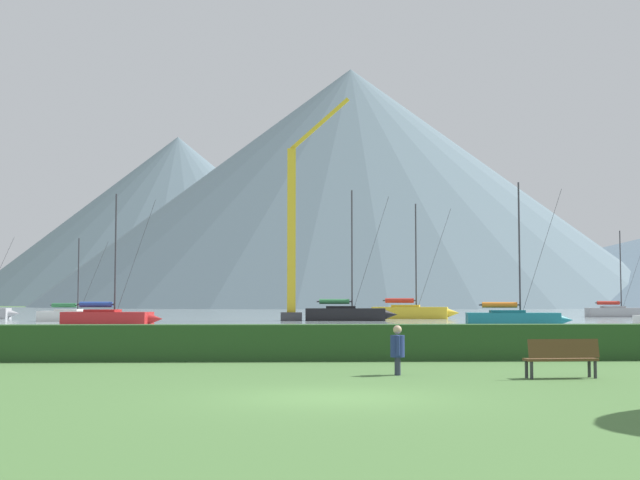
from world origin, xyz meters
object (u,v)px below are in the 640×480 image
object	(u,v)px
sailboat_slip_0	(617,311)
person_seated_viewer	(397,348)
sailboat_slip_6	(411,311)
sailboat_slip_3	(514,318)
sailboat_slip_4	(109,317)
sailboat_slip_7	(347,313)
sailboat_slip_1	(73,315)
dock_crane	(293,242)
park_bench_near_path	(562,356)

from	to	relation	value
sailboat_slip_0	person_seated_viewer	bearing A→B (deg)	-111.61
sailboat_slip_6	sailboat_slip_3	bearing A→B (deg)	-71.68
sailboat_slip_4	sailboat_slip_7	world-z (taller)	sailboat_slip_7
person_seated_viewer	sailboat_slip_7	bearing A→B (deg)	90.27
sailboat_slip_0	sailboat_slip_7	world-z (taller)	sailboat_slip_7
sailboat_slip_1	sailboat_slip_6	bearing A→B (deg)	33.29
person_seated_viewer	dock_crane	world-z (taller)	dock_crane
sailboat_slip_7	park_bench_near_path	world-z (taller)	sailboat_slip_7
sailboat_slip_7	sailboat_slip_1	bearing A→B (deg)	-170.91
sailboat_slip_1	person_seated_viewer	size ratio (longest dim) A/B	6.08
sailboat_slip_4	dock_crane	distance (m)	22.71
sailboat_slip_1	park_bench_near_path	world-z (taller)	sailboat_slip_1
sailboat_slip_1	sailboat_slip_0	bearing A→B (deg)	33.06
park_bench_near_path	person_seated_viewer	distance (m)	4.01
sailboat_slip_7	park_bench_near_path	bearing A→B (deg)	-85.36
sailboat_slip_1	dock_crane	distance (m)	21.28
sailboat_slip_4	sailboat_slip_6	distance (m)	37.19
sailboat_slip_6	person_seated_viewer	world-z (taller)	sailboat_slip_6
sailboat_slip_4	dock_crane	xyz separation A→B (m)	(14.20, 16.38, 6.77)
sailboat_slip_6	sailboat_slip_7	world-z (taller)	sailboat_slip_7
sailboat_slip_4	sailboat_slip_3	bearing A→B (deg)	1.18
sailboat_slip_4	person_seated_viewer	size ratio (longest dim) A/B	8.01
sailboat_slip_0	sailboat_slip_6	xyz separation A→B (m)	(-25.42, -8.75, 0.11)
sailboat_slip_7	dock_crane	distance (m)	8.38
sailboat_slip_0	sailboat_slip_3	size ratio (longest dim) A/B	0.97
park_bench_near_path	dock_crane	size ratio (longest dim) A/B	0.08
sailboat_slip_1	sailboat_slip_7	xyz separation A→B (m)	(25.10, 2.13, 0.16)
sailboat_slip_0	sailboat_slip_4	distance (m)	62.60
sailboat_slip_1	sailboat_slip_3	xyz separation A→B (m)	(35.56, -19.10, 0.06)
sailboat_slip_0	sailboat_slip_4	world-z (taller)	sailboat_slip_0
park_bench_near_path	dock_crane	xyz separation A→B (m)	(-5.51, 63.91, 6.88)
sailboat_slip_6	sailboat_slip_7	xyz separation A→B (m)	(-7.52, -9.43, -0.03)
sailboat_slip_3	sailboat_slip_4	world-z (taller)	sailboat_slip_3
sailboat_slip_1	sailboat_slip_3	size ratio (longest dim) A/B	0.73
sailboat_slip_1	dock_crane	world-z (taller)	dock_crane
sailboat_slip_3	dock_crane	bearing A→B (deg)	133.23
sailboat_slip_3	sailboat_slip_6	world-z (taller)	sailboat_slip_6
sailboat_slip_4	sailboat_slip_6	bearing A→B (deg)	54.40
sailboat_slip_6	dock_crane	bearing A→B (deg)	-130.31
park_bench_near_path	sailboat_slip_7	bearing A→B (deg)	84.68
sailboat_slip_6	dock_crane	size ratio (longest dim) A/B	0.57
person_seated_viewer	dock_crane	bearing A→B (deg)	94.89
sailboat_slip_6	sailboat_slip_4	bearing A→B (deg)	-123.20
sailboat_slip_0	dock_crane	xyz separation A→B (m)	(-38.00, -18.17, 6.75)
sailboat_slip_3	sailboat_slip_4	distance (m)	30.11
sailboat_slip_6	person_seated_viewer	size ratio (longest dim) A/B	9.73
sailboat_slip_4	park_bench_near_path	size ratio (longest dim) A/B	5.54
sailboat_slip_4	sailboat_slip_7	xyz separation A→B (m)	(19.26, 16.37, 0.09)
sailboat_slip_7	person_seated_viewer	size ratio (longest dim) A/B	9.93
sailboat_slip_3	sailboat_slip_4	xyz separation A→B (m)	(-29.71, 4.85, 0.00)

